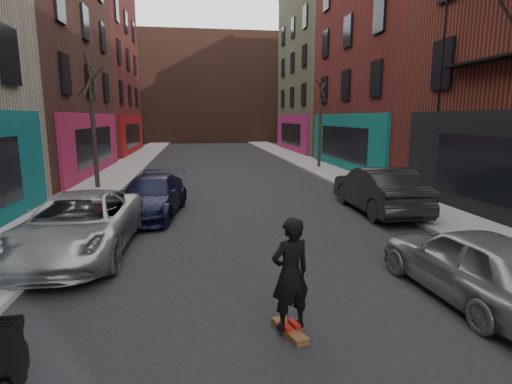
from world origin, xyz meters
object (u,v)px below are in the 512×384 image
object	(u,v)px
parked_left_far	(79,224)
parked_right_end	(378,190)
parked_right_far	(473,263)
tree_left_far	(92,115)
parked_left_end	(151,196)
skateboard	(289,330)
skateboarder	(290,274)
tree_right_far	(320,113)

from	to	relation	value
parked_left_far	parked_right_end	xyz separation A→B (m)	(9.11, 3.04, 0.07)
parked_left_far	parked_right_far	bearing A→B (deg)	-23.68
tree_left_far	parked_left_end	world-z (taller)	tree_left_far
skateboard	skateboarder	distance (m)	0.92
skateboarder	tree_left_far	bearing A→B (deg)	-83.57
parked_left_far	skateboarder	size ratio (longest dim) A/B	2.99
tree_left_far	parked_left_end	distance (m)	6.72
parked_right_far	parked_right_end	size ratio (longest dim) A/B	0.82
tree_left_far	tree_right_far	distance (m)	13.78
tree_right_far	skateboard	distance (m)	20.80
tree_right_far	skateboarder	size ratio (longest dim) A/B	3.89
tree_right_far	parked_right_far	xyz separation A→B (m)	(-2.94, -18.76, -2.85)
tree_left_far	parked_right_far	bearing A→B (deg)	-53.44
skateboarder	parked_left_far	bearing A→B (deg)	-63.35
tree_right_far	parked_right_end	size ratio (longest dim) A/B	1.40
tree_right_far	parked_right_far	size ratio (longest dim) A/B	1.70
tree_left_far	parked_right_far	xyz separation A→B (m)	(9.46, -12.76, -2.70)
tree_right_far	parked_right_end	distance (m)	12.44
parked_left_far	parked_left_end	bearing A→B (deg)	72.16
parked_left_far	skateboarder	xyz separation A→B (m)	(4.21, -4.38, 0.25)
parked_left_end	tree_left_far	bearing A→B (deg)	126.95
tree_right_far	skateboard	xyz separation A→B (m)	(-6.50, -19.45, -3.48)
tree_left_far	tree_right_far	world-z (taller)	tree_right_far
parked_left_far	parked_right_far	distance (m)	8.60
parked_left_end	parked_right_end	xyz separation A→B (m)	(7.80, -0.67, 0.13)
parked_right_end	skateboarder	xyz separation A→B (m)	(-4.90, -7.42, 0.18)
skateboard	parked_right_far	bearing A→B (deg)	-6.27
tree_left_far	parked_left_far	distance (m)	9.60
parked_right_end	skateboard	xyz separation A→B (m)	(-4.90, -7.42, -0.75)
parked_left_far	skateboard	world-z (taller)	parked_left_far
tree_left_far	parked_right_end	bearing A→B (deg)	-29.18
parked_right_end	parked_left_far	bearing A→B (deg)	19.76
parked_left_far	parked_left_end	size ratio (longest dim) A/B	1.14
parked_right_end	skateboarder	world-z (taller)	skateboarder
parked_right_far	skateboard	xyz separation A→B (m)	(-3.56, -0.69, -0.63)
parked_right_far	parked_right_end	xyz separation A→B (m)	(1.34, 6.72, 0.12)
skateboard	skateboarder	size ratio (longest dim) A/B	0.46
tree_left_far	skateboard	bearing A→B (deg)	-66.31
parked_right_far	parked_left_far	bearing A→B (deg)	-28.89
tree_left_far	tree_right_far	xyz separation A→B (m)	(12.40, 6.00, 0.15)
parked_left_end	skateboard	world-z (taller)	parked_left_end
tree_right_far	parked_left_far	distance (m)	18.70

